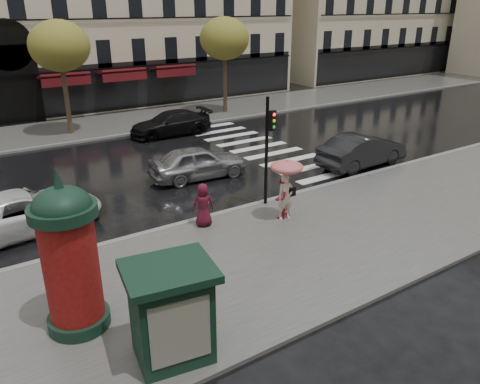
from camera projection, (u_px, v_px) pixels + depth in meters
ground at (279, 244)px, 15.49m from camera, size 160.00×160.00×0.00m
near_sidewalk at (289, 249)px, 15.08m from camera, size 90.00×7.00×0.12m
far_sidewalk at (99, 126)px, 30.20m from camera, size 90.00×6.00×0.12m
near_kerb at (231, 211)px, 17.79m from camera, size 90.00×0.25×0.14m
far_kerb at (115, 136)px, 27.87m from camera, size 90.00×0.25×0.14m
zebra_crossing at (259, 147)px, 25.99m from camera, size 3.60×11.75×0.01m
tree_far_left at (59, 46)px, 26.50m from camera, size 3.40×3.40×6.64m
tree_far_right at (225, 39)px, 32.11m from camera, size 3.40×3.40×6.64m
woman_umbrella at (286, 180)px, 16.51m from camera, size 1.17×1.17×2.26m
woman_red at (282, 199)px, 16.90m from camera, size 0.83×0.71×1.48m
man_burgundy at (203, 205)px, 16.25m from camera, size 0.88×0.71×1.56m
morris_column at (69, 255)px, 10.68m from camera, size 1.51×1.51×4.07m
traffic_light at (268, 141)px, 17.38m from camera, size 0.30×0.41×4.18m
newsstand at (171, 312)px, 9.99m from camera, size 2.09×1.85×2.25m
car_silver at (198, 162)px, 21.11m from camera, size 4.53×2.12×1.50m
car_darkgrey at (362, 150)px, 22.69m from camera, size 4.88×1.88×1.59m
car_white at (24, 212)px, 16.13m from camera, size 5.50×3.02×1.46m
car_black at (171, 123)px, 28.15m from camera, size 5.03×2.22×1.44m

